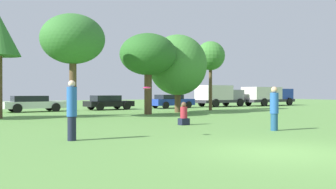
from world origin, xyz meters
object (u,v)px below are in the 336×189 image
object	(u,v)px
delivery_truck_grey	(219,95)
delivery_truck_blue	(267,95)
tree_4	(148,55)
parked_car_blue	(171,101)
parked_car_white	(33,103)
parked_car_black	(108,102)
frisbee	(147,88)
bystander_sitting	(184,115)
tree_6	(210,56)
person_catcher	(274,108)
tree_3	(73,40)
person_thrower	(72,110)
tree_5	(178,65)

from	to	relation	value
delivery_truck_grey	delivery_truck_blue	size ratio (longest dim) A/B	0.82
tree_4	parked_car_blue	world-z (taller)	tree_4
parked_car_white	parked_car_black	bearing A→B (deg)	-1.72
frisbee	delivery_truck_grey	distance (m)	27.15
tree_4	parked_car_black	distance (m)	8.26
bystander_sitting	tree_6	distance (m)	14.68
person_catcher	tree_3	distance (m)	12.80
person_catcher	delivery_truck_grey	bearing A→B (deg)	-115.27
tree_6	delivery_truck_grey	bearing A→B (deg)	44.49
person_thrower	tree_4	xyz separation A→B (m)	(8.85, 10.75, 3.11)
tree_6	parked_car_white	size ratio (longest dim) A/B	1.25
person_thrower	tree_6	bearing A→B (deg)	48.53
bystander_sitting	parked_car_blue	bearing A→B (deg)	58.75
tree_5	delivery_truck_grey	world-z (taller)	tree_5
tree_6	person_thrower	bearing A→B (deg)	-141.47
tree_4	parked_car_white	world-z (taller)	tree_4
parked_car_white	tree_4	bearing A→B (deg)	-53.28
parked_car_black	delivery_truck_grey	bearing A→B (deg)	-1.72
tree_4	delivery_truck_blue	distance (m)	20.57
person_thrower	parked_car_blue	bearing A→B (deg)	59.27
person_thrower	tree_4	bearing A→B (deg)	60.53
person_thrower	delivery_truck_grey	distance (m)	28.35
tree_4	parked_car_blue	size ratio (longest dim) A/B	1.30
person_thrower	tree_5	size ratio (longest dim) A/B	0.33
person_thrower	parked_car_white	distance (m)	18.47
person_catcher	tree_3	world-z (taller)	tree_3
tree_3	parked_car_black	size ratio (longest dim) A/B	1.50
tree_5	parked_car_blue	world-z (taller)	tree_5
bystander_sitting	tree_5	size ratio (longest dim) A/B	0.18
frisbee	parked_car_white	world-z (taller)	frisbee
bystander_sitting	tree_4	world-z (taller)	tree_4
parked_car_white	delivery_truck_blue	bearing A→B (deg)	-3.62
person_catcher	person_thrower	bearing A→B (deg)	0.00
frisbee	tree_4	size ratio (longest dim) A/B	0.05
tree_3	delivery_truck_grey	world-z (taller)	tree_3
parked_car_white	delivery_truck_grey	bearing A→B (deg)	-1.72
person_thrower	tree_3	size ratio (longest dim) A/B	0.31
person_catcher	delivery_truck_blue	size ratio (longest dim) A/B	0.26
person_catcher	tree_6	size ratio (longest dim) A/B	0.30
parked_car_white	delivery_truck_grey	distance (m)	18.79
tree_3	parked_car_blue	bearing A→B (deg)	33.12
person_catcher	tree_4	world-z (taller)	tree_4
person_catcher	bystander_sitting	distance (m)	4.32
tree_3	delivery_truck_grey	xyz separation A→B (m)	(18.32, 8.25, -3.42)
person_catcher	tree_5	size ratio (longest dim) A/B	0.30
tree_5	tree_3	bearing A→B (deg)	-170.12
tree_4	tree_6	world-z (taller)	tree_6
bystander_sitting	parked_car_black	distance (m)	15.92
tree_4	frisbee	bearing A→B (deg)	-119.68
tree_4	tree_3	bearing A→B (deg)	-172.76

